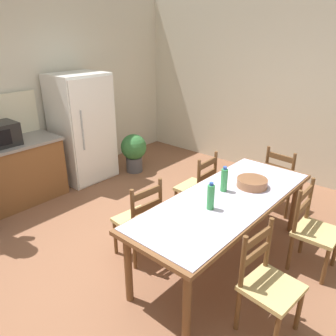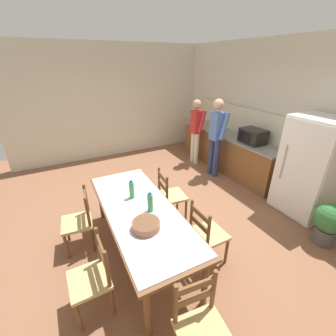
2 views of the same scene
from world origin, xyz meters
The scene contains 13 objects.
ground_plane centered at (0.00, 0.00, 0.00)m, with size 8.32×8.32×0.00m, color brown.
wall_right centered at (3.26, 0.00, 1.45)m, with size 0.12×5.20×2.90m, color beige.
refrigerator centered at (1.01, 2.19, 0.85)m, with size 0.83×0.73×1.70m.
dining_table centered at (0.62, -0.71, 0.68)m, with size 2.28×0.89×0.76m.
bottle_near_centre centered at (0.33, -0.70, 0.88)m, with size 0.07×0.07×0.27m.
bottle_off_centre centered at (0.73, -0.60, 0.88)m, with size 0.07×0.07×0.27m.
serving_bowl centered at (1.01, -0.78, 0.81)m, with size 0.32×0.32×0.09m.
chair_side_near_right centered at (1.11, -1.43, 0.44)m, with size 0.42×0.40×0.91m.
chair_side_far_right centered at (1.14, 0.01, 0.44)m, with size 0.42×0.40×0.91m.
chair_side_far_left centered at (0.11, 0.02, 0.44)m, with size 0.46×0.44×0.91m.
chair_head_end centered at (2.04, -0.72, 0.44)m, with size 0.44×0.46×0.91m.
chair_side_near_left centered at (0.10, -1.42, 0.44)m, with size 0.46×0.44×0.91m.
potted_plant centered at (1.70, 1.76, 0.39)m, with size 0.44×0.44×0.67m.
Camera 1 is at (-1.95, -2.13, 2.29)m, focal length 35.00 mm.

